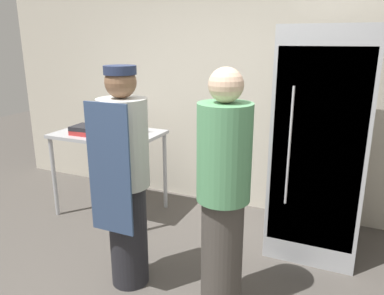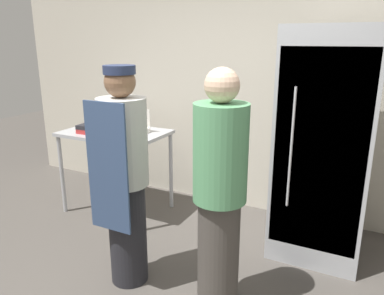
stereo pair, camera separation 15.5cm
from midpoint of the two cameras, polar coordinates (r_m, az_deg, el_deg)
back_wall at (r=4.15m, az=10.55°, el=11.02°), size 6.40×0.12×3.05m
refrigerator at (r=3.41m, az=20.83°, el=0.09°), size 0.76×0.73×1.99m
prep_counter at (r=4.15m, az=-10.56°, el=1.00°), size 1.09×0.73×0.92m
donut_box at (r=4.01m, az=-7.54°, el=2.85°), size 0.26×0.21×0.25m
blender_pitcher at (r=4.32m, az=-12.14°, el=4.55°), size 0.12×0.12×0.26m
binder_stack at (r=4.09m, az=-13.63°, el=2.80°), size 0.31×0.25×0.09m
person_baker at (r=2.84m, az=-8.72°, el=-4.39°), size 0.36×0.38×1.71m
person_customer at (r=2.55m, az=5.99°, el=-7.04°), size 0.36×0.36×1.72m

